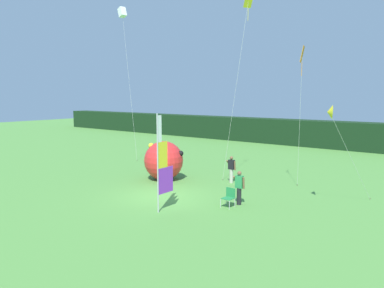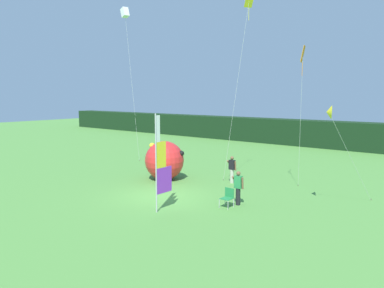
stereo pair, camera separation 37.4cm
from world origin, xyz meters
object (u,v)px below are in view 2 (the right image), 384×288
object	(u,v)px
kite_yellow_diamond_0	(246,21)
kite_orange_diamond_1	(303,62)
folding_chair	(228,196)
banner_flag	(161,165)
person_near_banner	(238,187)
inflatable_balloon	(164,160)
person_mid_field	(232,169)
kite_yellow_delta_3	(329,113)
kite_white_box_2	(125,13)

from	to	relation	value
kite_yellow_diamond_0	kite_orange_diamond_1	xyz separation A→B (m)	(3.37, 0.11, -2.46)
folding_chair	kite_yellow_diamond_0	xyz separation A→B (m)	(-2.04, 4.80, 8.85)
banner_flag	person_near_banner	xyz separation A→B (m)	(2.23, 2.93, -1.24)
banner_flag	inflatable_balloon	xyz separation A→B (m)	(-4.09, 4.58, -0.90)
banner_flag	person_mid_field	world-z (taller)	banner_flag
person_near_banner	folding_chair	distance (m)	0.73
person_mid_field	kite_yellow_diamond_0	size ratio (longest dim) A/B	0.15
person_mid_field	kite_yellow_delta_3	size ratio (longest dim) A/B	0.34
person_near_banner	inflatable_balloon	distance (m)	6.54
kite_orange_diamond_1	kite_yellow_delta_3	size ratio (longest dim) A/B	1.62
person_mid_field	kite_yellow_diamond_0	xyz separation A→B (m)	(0.39, 0.67, 8.51)
banner_flag	kite_yellow_delta_3	size ratio (longest dim) A/B	0.92
banner_flag	kite_yellow_diamond_0	xyz separation A→B (m)	(0.01, 7.12, 7.26)
banner_flag	kite_white_box_2	world-z (taller)	kite_white_box_2
kite_orange_diamond_1	kite_yellow_delta_3	world-z (taller)	kite_orange_diamond_1
person_near_banner	kite_orange_diamond_1	world-z (taller)	kite_orange_diamond_1
kite_white_box_2	person_mid_field	bearing A→B (deg)	-10.04
folding_chair	kite_yellow_diamond_0	distance (m)	10.28
folding_chair	kite_yellow_diamond_0	bearing A→B (deg)	113.01
inflatable_balloon	kite_yellow_diamond_0	xyz separation A→B (m)	(4.10, 2.54, 8.16)
person_near_banner	kite_white_box_2	bearing A→B (deg)	158.52
person_near_banner	kite_yellow_diamond_0	world-z (taller)	kite_yellow_diamond_0
person_mid_field	kite_orange_diamond_1	bearing A→B (deg)	11.78
banner_flag	person_mid_field	xyz separation A→B (m)	(-0.38, 6.45, -1.25)
person_near_banner	kite_white_box_2	xyz separation A→B (m)	(-14.14, 5.56, 10.76)
person_near_banner	kite_yellow_delta_3	bearing A→B (deg)	21.40
inflatable_balloon	kite_yellow_diamond_0	world-z (taller)	kite_yellow_diamond_0
inflatable_balloon	kite_yellow_delta_3	xyz separation A→B (m)	(9.93, -0.24, 3.22)
banner_flag	kite_orange_diamond_1	distance (m)	9.32
person_mid_field	kite_orange_diamond_1	size ratio (longest dim) A/B	0.21
banner_flag	kite_yellow_diamond_0	size ratio (longest dim) A/B	0.41
person_mid_field	kite_white_box_2	distance (m)	15.91
kite_white_box_2	kite_yellow_delta_3	xyz separation A→B (m)	(17.75, -4.15, -7.20)
kite_orange_diamond_1	kite_yellow_delta_3	distance (m)	4.54
banner_flag	kite_orange_diamond_1	xyz separation A→B (m)	(3.38, 7.24, 4.80)
person_near_banner	kite_yellow_delta_3	size ratio (longest dim) A/B	0.34
person_mid_field	kite_yellow_diamond_0	world-z (taller)	kite_yellow_diamond_0
kite_yellow_diamond_0	kite_orange_diamond_1	distance (m)	4.17
person_near_banner	kite_white_box_2	size ratio (longest dim) A/B	0.13
person_near_banner	person_mid_field	xyz separation A→B (m)	(-2.61, 3.52, -0.01)
kite_yellow_delta_3	inflatable_balloon	bearing A→B (deg)	178.64
banner_flag	kite_yellow_delta_3	distance (m)	7.64
inflatable_balloon	kite_yellow_delta_3	world-z (taller)	kite_yellow_delta_3
banner_flag	person_near_banner	bearing A→B (deg)	52.75
banner_flag	folding_chair	bearing A→B (deg)	48.60
folding_chair	person_near_banner	bearing A→B (deg)	73.39
kite_yellow_diamond_0	kite_white_box_2	bearing A→B (deg)	173.44
banner_flag	folding_chair	xyz separation A→B (m)	(2.05, 2.32, -1.60)
person_mid_field	folding_chair	bearing A→B (deg)	-59.56
banner_flag	kite_orange_diamond_1	bearing A→B (deg)	64.99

